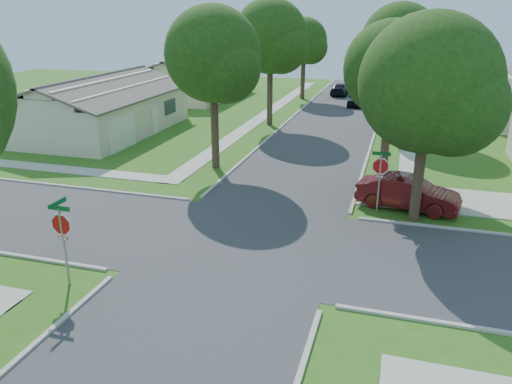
{
  "coord_description": "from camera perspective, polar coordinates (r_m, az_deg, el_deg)",
  "views": [
    {
      "loc": [
        5.4,
        -16.9,
        8.58
      ],
      "look_at": [
        -0.03,
        1.43,
        1.6
      ],
      "focal_mm": 35.0,
      "sensor_mm": 36.0,
      "label": 1
    }
  ],
  "objects": [
    {
      "name": "tree_e_mid",
      "position": [
        37.98,
        16.13,
        15.79
      ],
      "size": [
        5.59,
        5.4,
        9.21
      ],
      "color": "#38281C",
      "rests_on": "ground"
    },
    {
      "name": "tree_ne_corner",
      "position": [
        21.34,
        19.27,
        10.91
      ],
      "size": [
        5.8,
        5.6,
        8.66
      ],
      "color": "#38281C",
      "rests_on": "ground"
    },
    {
      "name": "sidewalk_nw",
      "position": [
        45.23,
        1.49,
        9.13
      ],
      "size": [
        1.2,
        40.0,
        0.04
      ],
      "primitive_type": "cube",
      "color": "#9E9B91",
      "rests_on": "ground"
    },
    {
      "name": "stop_sign_sw",
      "position": [
        17.14,
        -21.33,
        -3.87
      ],
      "size": [
        1.05,
        0.8,
        2.98
      ],
      "color": "gray",
      "rests_on": "ground"
    },
    {
      "name": "tree_w_far",
      "position": [
        51.98,
        5.55,
        16.57
      ],
      "size": [
        4.76,
        4.6,
        8.04
      ],
      "color": "#38281C",
      "rests_on": "ground"
    },
    {
      "name": "road_ns",
      "position": [
        19.7,
        -1.1,
        -5.75
      ],
      "size": [
        7.0,
        100.0,
        0.02
      ],
      "primitive_type": "cube",
      "color": "#333335",
      "rests_on": "ground"
    },
    {
      "name": "house_nw_far",
      "position": [
        53.83,
        -7.24,
        12.35
      ],
      "size": [
        8.42,
        13.6,
        4.23
      ],
      "color": "beige",
      "rests_on": "ground"
    },
    {
      "name": "tree_e_far",
      "position": [
        50.97,
        16.43,
        16.35
      ],
      "size": [
        5.17,
        5.0,
        8.72
      ],
      "color": "#38281C",
      "rests_on": "ground"
    },
    {
      "name": "sidewalk_ne",
      "position": [
        43.75,
        17.26,
        7.87
      ],
      "size": [
        1.2,
        40.0,
        0.04
      ],
      "primitive_type": "cube",
      "color": "#9E9B91",
      "rests_on": "ground"
    },
    {
      "name": "house_nw_near",
      "position": [
        39.05,
        -17.26,
        8.74
      ],
      "size": [
        8.42,
        13.6,
        4.23
      ],
      "color": "beige",
      "rests_on": "ground"
    },
    {
      "name": "car_curb_east",
      "position": [
        49.26,
        11.59,
        10.45
      ],
      "size": [
        1.85,
        4.21,
        1.41
      ],
      "primitive_type": "imported",
      "rotation": [
        0.0,
        0.0,
        -0.04
      ],
      "color": "black",
      "rests_on": "ground"
    },
    {
      "name": "ground",
      "position": [
        19.7,
        -1.1,
        -5.76
      ],
      "size": [
        100.0,
        100.0,
        0.0
      ],
      "primitive_type": "plane",
      "color": "#355F19",
      "rests_on": "ground"
    },
    {
      "name": "driveway",
      "position": [
        25.6,
        21.1,
        -0.87
      ],
      "size": [
        8.8,
        3.6,
        0.05
      ],
      "primitive_type": "cube",
      "color": "#9E9B91",
      "rests_on": "ground"
    },
    {
      "name": "tree_w_near",
      "position": [
        27.89,
        -4.84,
        14.92
      ],
      "size": [
        5.38,
        5.2,
        8.97
      ],
      "color": "#38281C",
      "rests_on": "ground"
    },
    {
      "name": "stop_sign_ne",
      "position": [
        22.58,
        14.02,
        2.58
      ],
      "size": [
        1.05,
        0.8,
        2.98
      ],
      "color": "gray",
      "rests_on": "ground"
    },
    {
      "name": "car_driveway",
      "position": [
        23.73,
        17.0,
        -0.11
      ],
      "size": [
        4.79,
        2.44,
        1.5
      ],
      "primitive_type": "imported",
      "rotation": [
        0.0,
        0.0,
        1.38
      ],
      "color": "#531111",
      "rests_on": "ground"
    },
    {
      "name": "tree_w_mid",
      "position": [
        39.27,
        1.74,
        16.99
      ],
      "size": [
        5.8,
        5.6,
        9.56
      ],
      "color": "#38281C",
      "rests_on": "ground"
    },
    {
      "name": "tree_e_near",
      "position": [
        26.08,
        15.37,
        12.9
      ],
      "size": [
        4.97,
        4.8,
        8.28
      ],
      "color": "#38281C",
      "rests_on": "ground"
    },
    {
      "name": "car_curb_west",
      "position": [
        55.42,
        9.69,
        11.52
      ],
      "size": [
        2.01,
        4.41,
        1.25
      ],
      "primitive_type": "imported",
      "rotation": [
        0.0,
        0.0,
        3.08
      ],
      "color": "black",
      "rests_on": "ground"
    }
  ]
}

